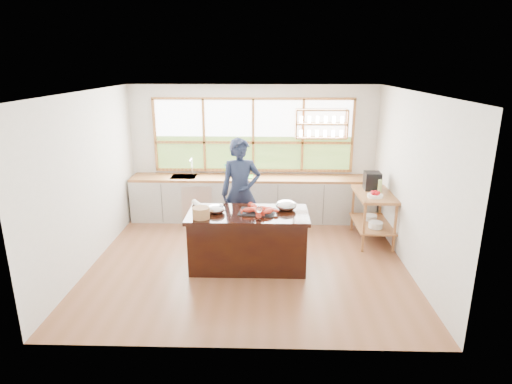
{
  "coord_description": "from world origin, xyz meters",
  "views": [
    {
      "loc": [
        0.3,
        -6.37,
        3.11
      ],
      "look_at": [
        0.11,
        0.15,
        1.13
      ],
      "focal_mm": 30.0,
      "sensor_mm": 36.0,
      "label": 1
    }
  ],
  "objects_px": {
    "cook": "(241,193)",
    "espresso_machine": "(372,181)",
    "wicker_basket": "(201,213)",
    "island": "(248,240)"
  },
  "relations": [
    {
      "from": "cook",
      "to": "wicker_basket",
      "type": "relative_size",
      "value": 7.36
    },
    {
      "from": "island",
      "to": "wicker_basket",
      "type": "relative_size",
      "value": 7.15
    },
    {
      "from": "island",
      "to": "espresso_machine",
      "type": "relative_size",
      "value": 5.79
    },
    {
      "from": "espresso_machine",
      "to": "wicker_basket",
      "type": "xyz_separation_m",
      "value": [
        -2.87,
        -1.58,
        -0.08
      ]
    },
    {
      "from": "island",
      "to": "espresso_machine",
      "type": "bearing_deg",
      "value": 31.23
    },
    {
      "from": "island",
      "to": "cook",
      "type": "bearing_deg",
      "value": 100.6
    },
    {
      "from": "island",
      "to": "wicker_basket",
      "type": "height_order",
      "value": "wicker_basket"
    },
    {
      "from": "cook",
      "to": "espresso_machine",
      "type": "distance_m",
      "value": 2.4
    },
    {
      "from": "cook",
      "to": "island",
      "type": "bearing_deg",
      "value": -87.56
    },
    {
      "from": "cook",
      "to": "espresso_machine",
      "type": "relative_size",
      "value": 5.95
    }
  ]
}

